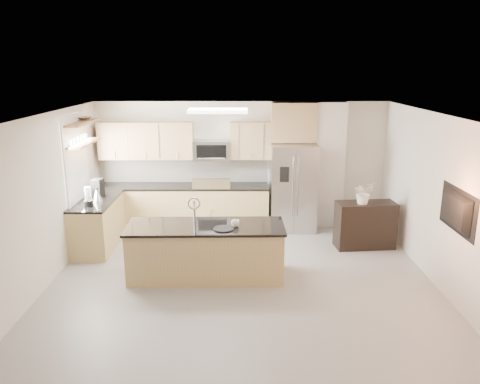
{
  "coord_description": "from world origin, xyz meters",
  "views": [
    {
      "loc": [
        -0.04,
        -6.39,
        3.28
      ],
      "look_at": [
        -0.03,
        1.3,
        1.21
      ],
      "focal_mm": 35.0,
      "sensor_mm": 36.0,
      "label": 1
    }
  ],
  "objects_px": {
    "range": "(212,206)",
    "refrigerator": "(293,187)",
    "cup": "(235,223)",
    "bowl": "(86,118)",
    "platter": "(223,229)",
    "flower_vase": "(364,187)",
    "microwave": "(212,150)",
    "credenza": "(365,225)",
    "coffee_maker": "(98,188)",
    "television": "(452,211)",
    "island": "(206,251)",
    "blender": "(88,198)",
    "kettle": "(97,195)"
  },
  "relations": [
    {
      "from": "blender",
      "to": "microwave",
      "type": "bearing_deg",
      "value": 37.59
    },
    {
      "from": "microwave",
      "to": "island",
      "type": "xyz_separation_m",
      "value": [
        0.02,
        -2.46,
        -1.2
      ]
    },
    {
      "from": "coffee_maker",
      "to": "range",
      "type": "bearing_deg",
      "value": 21.64
    },
    {
      "from": "television",
      "to": "credenza",
      "type": "bearing_deg",
      "value": 16.51
    },
    {
      "from": "flower_vase",
      "to": "television",
      "type": "bearing_deg",
      "value": -70.66
    },
    {
      "from": "microwave",
      "to": "credenza",
      "type": "bearing_deg",
      "value": -22.44
    },
    {
      "from": "flower_vase",
      "to": "blender",
      "type": "bearing_deg",
      "value": -176.11
    },
    {
      "from": "kettle",
      "to": "blender",
      "type": "bearing_deg",
      "value": -98.34
    },
    {
      "from": "credenza",
      "to": "coffee_maker",
      "type": "bearing_deg",
      "value": 171.64
    },
    {
      "from": "television",
      "to": "microwave",
      "type": "bearing_deg",
      "value": 47.25
    },
    {
      "from": "coffee_maker",
      "to": "television",
      "type": "distance_m",
      "value": 6.06
    },
    {
      "from": "island",
      "to": "flower_vase",
      "type": "distance_m",
      "value": 3.13
    },
    {
      "from": "kettle",
      "to": "bowl",
      "type": "relative_size",
      "value": 0.75
    },
    {
      "from": "refrigerator",
      "to": "coffee_maker",
      "type": "relative_size",
      "value": 5.37
    },
    {
      "from": "blender",
      "to": "bowl",
      "type": "xyz_separation_m",
      "value": [
        -0.17,
        0.76,
        1.31
      ]
    },
    {
      "from": "island",
      "to": "cup",
      "type": "height_order",
      "value": "island"
    },
    {
      "from": "platter",
      "to": "cup",
      "type": "bearing_deg",
      "value": 36.76
    },
    {
      "from": "range",
      "to": "cup",
      "type": "relative_size",
      "value": 8.58
    },
    {
      "from": "cup",
      "to": "bowl",
      "type": "distance_m",
      "value": 3.53
    },
    {
      "from": "credenza",
      "to": "flower_vase",
      "type": "xyz_separation_m",
      "value": [
        -0.09,
        -0.07,
        0.74
      ]
    },
    {
      "from": "island",
      "to": "platter",
      "type": "height_order",
      "value": "island"
    },
    {
      "from": "television",
      "to": "flower_vase",
      "type": "bearing_deg",
      "value": 19.34
    },
    {
      "from": "refrigerator",
      "to": "kettle",
      "type": "xyz_separation_m",
      "value": [
        -3.68,
        -1.09,
        0.14
      ]
    },
    {
      "from": "island",
      "to": "television",
      "type": "bearing_deg",
      "value": -13.5
    },
    {
      "from": "platter",
      "to": "flower_vase",
      "type": "relative_size",
      "value": 0.52
    },
    {
      "from": "bowl",
      "to": "credenza",
      "type": "bearing_deg",
      "value": -4.04
    },
    {
      "from": "island",
      "to": "coffee_maker",
      "type": "xyz_separation_m",
      "value": [
        -2.12,
        1.5,
        0.64
      ]
    },
    {
      "from": "coffee_maker",
      "to": "television",
      "type": "bearing_deg",
      "value": -22.22
    },
    {
      "from": "kettle",
      "to": "coffee_maker",
      "type": "distance_m",
      "value": 0.31
    },
    {
      "from": "credenza",
      "to": "blender",
      "type": "relative_size",
      "value": 3.09
    },
    {
      "from": "credenza",
      "to": "television",
      "type": "relative_size",
      "value": 1.0
    },
    {
      "from": "refrigerator",
      "to": "bowl",
      "type": "relative_size",
      "value": 5.41
    },
    {
      "from": "refrigerator",
      "to": "coffee_maker",
      "type": "xyz_separation_m",
      "value": [
        -3.75,
        -0.79,
        0.19
      ]
    },
    {
      "from": "microwave",
      "to": "coffee_maker",
      "type": "relative_size",
      "value": 2.29
    },
    {
      "from": "platter",
      "to": "bowl",
      "type": "xyz_separation_m",
      "value": [
        -2.56,
        1.8,
        1.51
      ]
    },
    {
      "from": "range",
      "to": "television",
      "type": "bearing_deg",
      "value": -41.64
    },
    {
      "from": "range",
      "to": "microwave",
      "type": "distance_m",
      "value": 1.16
    },
    {
      "from": "microwave",
      "to": "island",
      "type": "bearing_deg",
      "value": -89.46
    },
    {
      "from": "credenza",
      "to": "platter",
      "type": "distance_m",
      "value": 3.0
    },
    {
      "from": "microwave",
      "to": "coffee_maker",
      "type": "bearing_deg",
      "value": -155.48
    },
    {
      "from": "microwave",
      "to": "blender",
      "type": "xyz_separation_m",
      "value": [
        -2.08,
        -1.6,
        -0.56
      ]
    },
    {
      "from": "coffee_maker",
      "to": "bowl",
      "type": "distance_m",
      "value": 1.31
    },
    {
      "from": "cup",
      "to": "blender",
      "type": "xyz_separation_m",
      "value": [
        -2.57,
        0.91,
        0.16
      ]
    },
    {
      "from": "microwave",
      "to": "platter",
      "type": "bearing_deg",
      "value": -83.22
    },
    {
      "from": "flower_vase",
      "to": "coffee_maker",
      "type": "bearing_deg",
      "value": 176.4
    },
    {
      "from": "range",
      "to": "refrigerator",
      "type": "height_order",
      "value": "refrigerator"
    },
    {
      "from": "microwave",
      "to": "bowl",
      "type": "height_order",
      "value": "bowl"
    },
    {
      "from": "blender",
      "to": "kettle",
      "type": "height_order",
      "value": "blender"
    },
    {
      "from": "coffee_maker",
      "to": "microwave",
      "type": "bearing_deg",
      "value": 24.52
    },
    {
      "from": "refrigerator",
      "to": "television",
      "type": "xyz_separation_m",
      "value": [
        1.85,
        -3.07,
        0.46
      ]
    }
  ]
}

